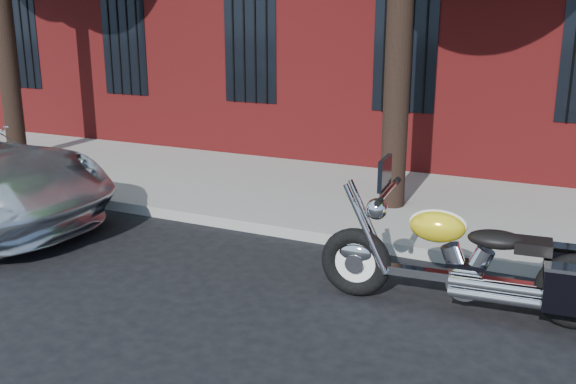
% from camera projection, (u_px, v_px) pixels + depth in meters
% --- Properties ---
extents(ground, '(120.00, 120.00, 0.00)m').
position_uv_depth(ground, '(271.00, 280.00, 7.08)').
color(ground, black).
rests_on(ground, ground).
extents(curb, '(40.00, 0.16, 0.15)m').
position_uv_depth(curb, '(319.00, 236.00, 8.26)').
color(curb, gray).
rests_on(curb, ground).
extents(sidewalk, '(40.00, 3.60, 0.15)m').
position_uv_depth(sidewalk, '(367.00, 200.00, 9.89)').
color(sidewalk, gray).
rests_on(sidewalk, ground).
extents(motorcycle, '(2.97, 0.97, 1.49)m').
position_uv_depth(motorcycle, '(476.00, 266.00, 6.14)').
color(motorcycle, black).
rests_on(motorcycle, ground).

